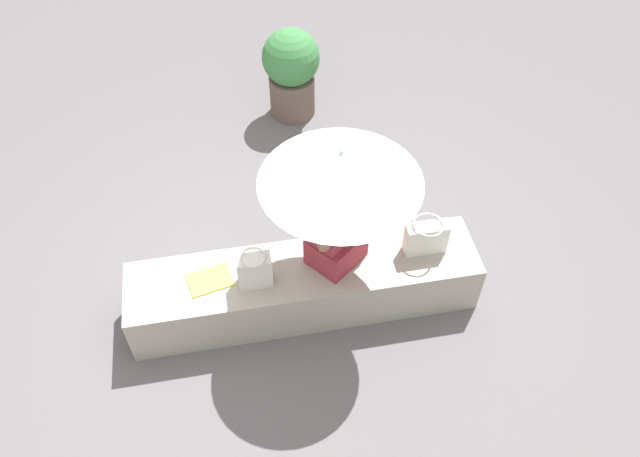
% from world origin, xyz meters
% --- Properties ---
extents(ground_plane, '(14.00, 14.00, 0.00)m').
position_xyz_m(ground_plane, '(0.00, 0.00, 0.00)').
color(ground_plane, '#605B5E').
extents(stone_bench, '(2.37, 0.52, 0.41)m').
position_xyz_m(stone_bench, '(0.00, 0.00, 0.20)').
color(stone_bench, '#A8A093').
rests_on(stone_bench, ground).
extents(person_seated, '(0.49, 0.45, 0.90)m').
position_xyz_m(person_seated, '(0.23, 0.04, 0.79)').
color(person_seated, '#992D38').
rests_on(person_seated, stone_bench).
extents(parasol, '(0.97, 0.97, 1.04)m').
position_xyz_m(parasol, '(0.22, -0.03, 1.30)').
color(parasol, '#B7B7BC').
rests_on(parasol, stone_bench).
extents(handbag_black, '(0.22, 0.17, 0.27)m').
position_xyz_m(handbag_black, '(-0.33, -0.06, 0.54)').
color(handbag_black, silver).
rests_on(handbag_black, stone_bench).
extents(tote_bag_canvas, '(0.28, 0.21, 0.26)m').
position_xyz_m(tote_bag_canvas, '(0.83, 0.01, 0.54)').
color(tote_bag_canvas, silver).
rests_on(tote_bag_canvas, stone_bench).
extents(magazine, '(0.31, 0.25, 0.01)m').
position_xyz_m(magazine, '(-0.62, 0.01, 0.41)').
color(magazine, '#EAE04C').
rests_on(magazine, stone_bench).
extents(planter_near, '(0.51, 0.51, 0.85)m').
position_xyz_m(planter_near, '(0.25, 2.16, 0.46)').
color(planter_near, brown).
rests_on(planter_near, ground).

